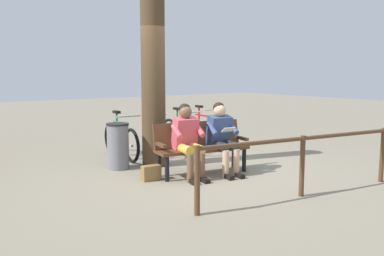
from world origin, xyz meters
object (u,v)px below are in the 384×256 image
(tree_trunk, at_px, (153,71))
(bicycle_orange, at_px, (121,140))
(bicycle_green, at_px, (182,135))
(bicycle_purple, at_px, (151,137))
(person_companion, at_px, (188,137))
(litter_bin, at_px, (118,146))
(bicycle_silver, at_px, (203,131))
(handbag, at_px, (151,173))
(bench, at_px, (200,144))
(person_reading, at_px, (222,134))

(tree_trunk, xyz_separation_m, bicycle_orange, (0.20, -0.95, -1.36))
(bicycle_green, xyz_separation_m, bicycle_purple, (0.71, -0.11, 0.00))
(person_companion, height_order, litter_bin, person_companion)
(tree_trunk, bearing_deg, bicycle_silver, -151.83)
(handbag, height_order, bicycle_orange, bicycle_orange)
(litter_bin, bearing_deg, person_companion, 118.04)
(bench, distance_m, bicycle_orange, 1.98)
(person_reading, distance_m, bicycle_silver, 2.61)
(bicycle_orange, bearing_deg, litter_bin, -25.92)
(person_reading, bearing_deg, bicycle_orange, -58.61)
(bench, bearing_deg, tree_trunk, -60.27)
(bench, height_order, bicycle_purple, bicycle_purple)
(person_companion, height_order, tree_trunk, tree_trunk)
(tree_trunk, bearing_deg, bicycle_orange, -78.24)
(person_companion, relative_size, litter_bin, 1.47)
(handbag, relative_size, litter_bin, 0.37)
(person_reading, xyz_separation_m, bicycle_silver, (-1.33, -2.22, -0.31))
(handbag, xyz_separation_m, tree_trunk, (-0.58, -0.87, 1.60))
(bicycle_silver, relative_size, bicycle_green, 1.00)
(handbag, bearing_deg, person_reading, 166.08)
(handbag, relative_size, tree_trunk, 0.09)
(litter_bin, distance_m, bicycle_silver, 2.76)
(bicycle_silver, height_order, bicycle_purple, same)
(bicycle_purple, bearing_deg, litter_bin, -35.22)
(bicycle_orange, bearing_deg, bicycle_green, 89.21)
(tree_trunk, bearing_deg, litter_bin, -13.57)
(bench, xyz_separation_m, bicycle_purple, (-0.16, -1.91, -0.15))
(tree_trunk, bearing_deg, person_reading, 118.28)
(bicycle_silver, bearing_deg, person_companion, -38.59)
(handbag, height_order, bicycle_silver, bicycle_silver)
(person_companion, relative_size, bicycle_silver, 0.72)
(bicycle_silver, relative_size, bicycle_purple, 1.05)
(person_reading, distance_m, tree_trunk, 1.70)
(litter_bin, height_order, bicycle_silver, bicycle_silver)
(litter_bin, bearing_deg, bicycle_green, -159.66)
(bench, xyz_separation_m, bicycle_silver, (-1.62, -2.00, -0.15))
(handbag, relative_size, bicycle_green, 0.18)
(handbag, distance_m, tree_trunk, 1.91)
(person_companion, bearing_deg, bicycle_orange, -74.29)
(bicycle_purple, bearing_deg, bench, 15.10)
(handbag, bearing_deg, bicycle_silver, -142.95)
(tree_trunk, xyz_separation_m, bicycle_green, (-1.22, -0.85, -1.36))
(handbag, distance_m, bicycle_green, 2.50)
(person_companion, distance_m, handbag, 0.82)
(person_companion, distance_m, bicycle_orange, 2.04)
(bicycle_purple, bearing_deg, bicycle_orange, -69.73)
(bench, relative_size, bicycle_green, 0.99)
(bench, height_order, bicycle_green, bicycle_green)
(tree_trunk, relative_size, bicycle_orange, 2.04)
(person_reading, distance_m, bicycle_orange, 2.30)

